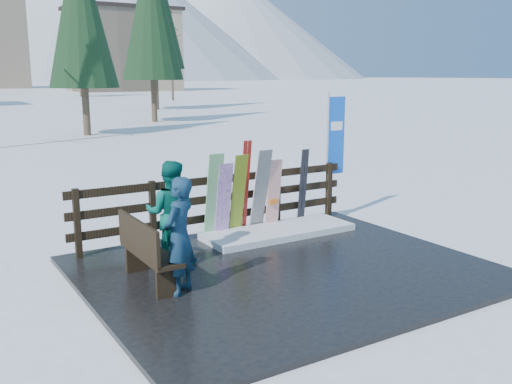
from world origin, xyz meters
TOP-DOWN VIEW (x-y plane):
  - ground at (0.00, 0.00)m, footprint 700.00×700.00m
  - deck at (0.00, 0.00)m, footprint 6.00×5.00m
  - fence at (0.00, 2.20)m, footprint 5.60×0.10m
  - snow_patch at (0.94, 1.60)m, footprint 2.88×1.00m
  - bench at (-2.10, 0.45)m, footprint 0.41×1.50m
  - snowboard_0 at (-1.04, 1.98)m, footprint 0.26×0.30m
  - snowboard_1 at (-0.22, 1.98)m, footprint 0.29×0.32m
  - snowboard_2 at (0.29, 1.98)m, footprint 0.26×0.33m
  - snowboard_3 at (-0.02, 1.98)m, footprint 0.28×0.26m
  - snowboard_4 at (0.77, 1.98)m, footprint 0.29×0.39m
  - snowboard_5 at (1.07, 1.98)m, footprint 0.28×0.19m
  - ski_pair_a at (0.47, 2.05)m, footprint 0.16×0.26m
  - ski_pair_b at (1.82, 2.05)m, footprint 0.17×0.16m
  - rental_flag at (2.74, 2.25)m, footprint 0.45×0.04m
  - person_front at (-1.81, -0.08)m, footprint 0.70×0.67m
  - person_back at (-1.42, 1.11)m, footprint 1.01×0.96m
  - trees at (4.99, 49.24)m, footprint 42.09×68.65m

SIDE VIEW (x-z plane):
  - ground at x=0.00m, z-range 0.00..0.00m
  - deck at x=0.00m, z-range 0.00..0.08m
  - snow_patch at x=0.94m, z-range 0.08..0.20m
  - bench at x=-2.10m, z-range 0.11..1.08m
  - fence at x=0.00m, z-range 0.16..1.31m
  - snowboard_5 at x=1.07m, z-range 0.08..1.45m
  - snowboard_3 at x=-0.02m, z-range 0.08..1.48m
  - snowboard_0 at x=-1.04m, z-range 0.08..1.48m
  - ski_pair_b at x=1.82m, z-range 0.08..1.59m
  - snowboard_2 at x=0.29m, z-range 0.08..1.61m
  - snowboard_1 at x=-0.22m, z-range 0.08..1.67m
  - snowboard_4 at x=0.77m, z-range 0.08..1.67m
  - person_front at x=-1.81m, z-range 0.08..1.70m
  - person_back at x=-1.42m, z-range 0.08..1.73m
  - ski_pair_a at x=0.47m, z-range 0.08..1.85m
  - rental_flag at x=2.74m, z-range 0.39..2.99m
  - trees at x=4.99m, z-range -1.11..12.67m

